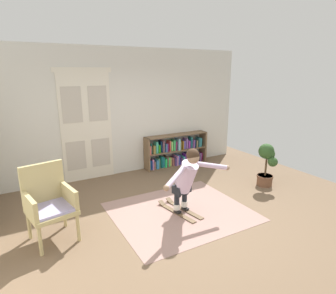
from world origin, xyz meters
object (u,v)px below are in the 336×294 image
object	(u,v)px
potted_plant	(267,162)
skis_pair	(179,210)
person_skier	(187,176)
wicker_chair	(49,201)
bookshelf	(176,152)

from	to	relation	value
potted_plant	skis_pair	distance (m)	2.27
potted_plant	person_skier	distance (m)	2.21
skis_pair	person_skier	bearing A→B (deg)	-79.30
wicker_chair	person_skier	distance (m)	2.13
wicker_chair	skis_pair	world-z (taller)	wicker_chair
wicker_chair	skis_pair	bearing A→B (deg)	-6.16
person_skier	bookshelf	bearing A→B (deg)	63.32
wicker_chair	skis_pair	size ratio (longest dim) A/B	1.17
wicker_chair	potted_plant	bearing A→B (deg)	-1.66
bookshelf	skis_pair	distance (m)	2.52
wicker_chair	person_skier	bearing A→B (deg)	-10.87
bookshelf	wicker_chair	xyz separation A→B (m)	(-3.27, -1.96, 0.23)
bookshelf	person_skier	world-z (taller)	person_skier
bookshelf	potted_plant	distance (m)	2.31
skis_pair	potted_plant	bearing A→B (deg)	2.53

